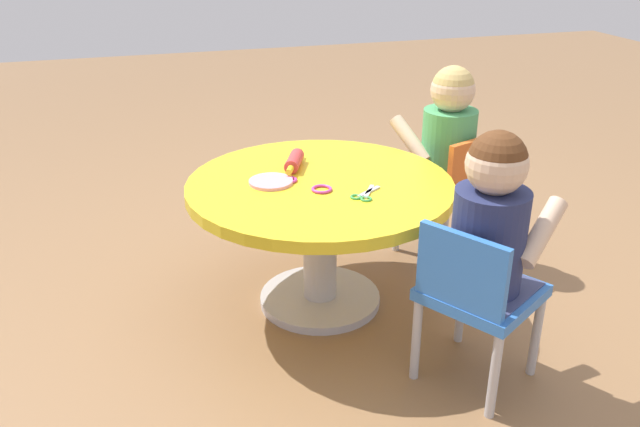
{
  "coord_description": "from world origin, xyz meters",
  "views": [
    {
      "loc": [
        -2.0,
        0.6,
        1.31
      ],
      "look_at": [
        0.0,
        0.0,
        0.36
      ],
      "focal_mm": 36.99,
      "sensor_mm": 36.0,
      "label": 1
    }
  ],
  "objects": [
    {
      "name": "ground_plane",
      "position": [
        0.0,
        0.0,
        0.0
      ],
      "size": [
        10.0,
        10.0,
        0.0
      ],
      "primitive_type": "plane",
      "color": "olive"
    },
    {
      "name": "craft_table",
      "position": [
        0.0,
        0.0,
        0.37
      ],
      "size": [
        0.91,
        0.91,
        0.48
      ],
      "color": "silver",
      "rests_on": "ground"
    },
    {
      "name": "child_chair_left",
      "position": [
        -0.56,
        -0.3,
        0.31
      ],
      "size": [
        0.41,
        0.41,
        0.54
      ],
      "color": "#B7B7BC",
      "rests_on": "ground"
    },
    {
      "name": "seated_child_left",
      "position": [
        -0.54,
        -0.34,
        0.53
      ],
      "size": [
        0.41,
        0.44,
        0.51
      ],
      "color": "#3F4772",
      "rests_on": "ground"
    },
    {
      "name": "child_chair_right",
      "position": [
        0.19,
        -0.61,
        0.31
      ],
      "size": [
        0.39,
        0.39,
        0.54
      ],
      "color": "#B7B7BC",
      "rests_on": "ground"
    },
    {
      "name": "seated_child_right",
      "position": [
        0.23,
        -0.59,
        0.53
      ],
      "size": [
        0.42,
        0.37,
        0.51
      ],
      "color": "#3F4772",
      "rests_on": "ground"
    },
    {
      "name": "rolling_pin",
      "position": [
        0.16,
        0.05,
        0.5
      ],
      "size": [
        0.22,
        0.11,
        0.05
      ],
      "color": "#D83F3F",
      "rests_on": "craft_table"
    },
    {
      "name": "craft_scissors",
      "position": [
        -0.16,
        -0.1,
        0.48
      ],
      "size": [
        0.13,
        0.13,
        0.01
      ],
      "color": "silver",
      "rests_on": "craft_table"
    },
    {
      "name": "playdough_blob_0",
      "position": [
        0.03,
        0.16,
        0.48
      ],
      "size": [
        0.15,
        0.15,
        0.01
      ],
      "primitive_type": "cylinder",
      "color": "pink",
      "rests_on": "craft_table"
    },
    {
      "name": "cookie_cutter_0",
      "position": [
        0.03,
        0.1,
        0.48
      ],
      "size": [
        0.06,
        0.06,
        0.01
      ],
      "primitive_type": "torus",
      "color": "#D83FA5",
      "rests_on": "craft_table"
    },
    {
      "name": "cookie_cutter_1",
      "position": [
        -0.08,
        0.02,
        0.48
      ],
      "size": [
        0.07,
        0.07,
        0.01
      ],
      "primitive_type": "torus",
      "color": "#D83FA5",
      "rests_on": "craft_table"
    }
  ]
}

